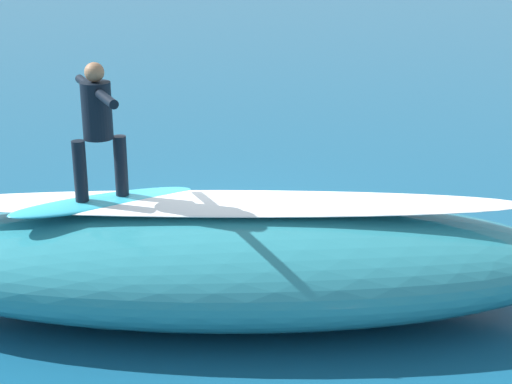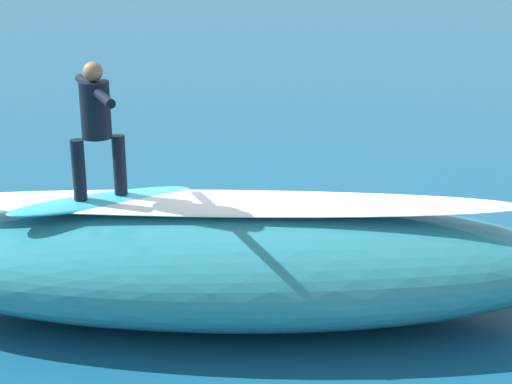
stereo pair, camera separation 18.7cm
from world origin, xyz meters
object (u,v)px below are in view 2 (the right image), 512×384
Objects in this scene: surfboard_riding at (102,201)px; surfboard_paddling at (378,238)px; surfer_riding at (96,120)px; surfer_paddling at (382,230)px.

surfboard_riding reaches higher than surfboard_paddling.
surfboard_riding is at bearing -140.64° from surfer_riding.
surfer_paddling is at bearing -180.00° from surfboard_paddling.
surfer_riding is (0.00, 0.00, 0.91)m from surfboard_riding.
surfer_paddling is (-2.93, -2.62, -1.13)m from surfboard_riding.
surfboard_riding is at bearing 105.33° from surfer_paddling.
surfboard_riding is 4.09m from surfer_paddling.
surfboard_paddling is at bearing -172.90° from surfer_riding.
surfer_riding reaches higher than surfboard_riding.
surfer_riding reaches higher than surfboard_paddling.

